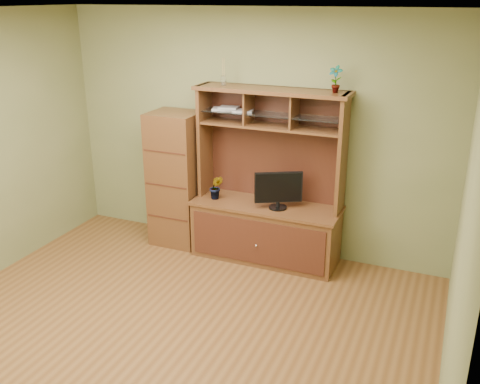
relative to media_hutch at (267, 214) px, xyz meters
The scene contains 8 objects.
room 1.94m from the media_hutch, 99.47° to the right, with size 4.54×4.04×2.74m.
media_hutch is the anchor object (origin of this frame).
monitor 0.38m from the media_hutch, 28.47° to the right, with size 0.47×0.28×0.40m.
orchid_plant 0.64m from the media_hutch, behind, with size 0.15×0.12×0.27m, color #25511B.
top_plant 1.65m from the media_hutch, ahead, with size 0.14×0.09×0.27m, color #396724.
reed_diffuser 1.59m from the media_hutch, behind, with size 0.06×0.06×0.28m.
magazines 1.22m from the media_hutch, behind, with size 0.49×0.22×0.04m.
side_cabinet 1.15m from the media_hutch, behind, with size 0.56×0.51×1.57m.
Camera 1 is at (2.13, -3.43, 2.81)m, focal length 40.00 mm.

